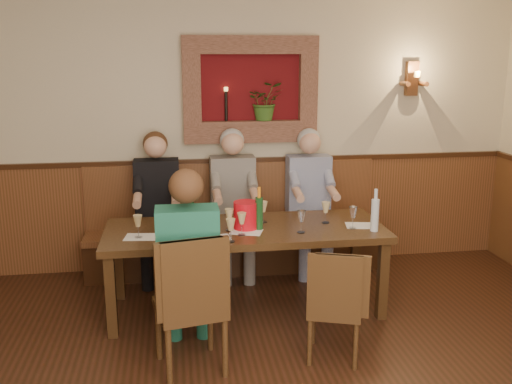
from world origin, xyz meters
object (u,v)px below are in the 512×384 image
chair_near_left (191,330)px  wine_bottle_green_b (189,207)px  dining_table (245,236)px  spittoon_bucket (246,215)px  person_chair_front (189,281)px  water_bottle (375,214)px  wine_bottle_green_a (259,212)px  person_bench_left (158,219)px  person_bench_right (310,213)px  person_bench_mid (234,215)px  bench (234,239)px  chair_near_right (334,326)px

chair_near_left → wine_bottle_green_b: bearing=76.6°
dining_table → spittoon_bucket: bearing=-90.9°
chair_near_left → wine_bottle_green_b: (0.04, 1.01, 0.63)m
dining_table → person_chair_front: person_chair_front is taller
person_chair_front → water_bottle: person_chair_front is taller
wine_bottle_green_a → wine_bottle_green_b: bearing=166.7°
person_bench_left → water_bottle: bearing=-30.7°
dining_table → person_bench_right: 1.14m
chair_near_left → person_bench_mid: size_ratio=0.70×
bench → chair_near_left: bench is taller
chair_near_right → person_bench_left: bearing=144.9°
spittoon_bucket → wine_bottle_green_b: wine_bottle_green_b is taller
wine_bottle_green_b → person_bench_left: bearing=110.8°
chair_near_left → person_chair_front: 0.35m
chair_near_right → chair_near_left: bearing=-161.0°
wine_bottle_green_a → water_bottle: wine_bottle_green_a is taller
spittoon_bucket → wine_bottle_green_a: 0.12m
water_bottle → wine_bottle_green_a: bearing=169.2°
person_bench_left → wine_bottle_green_b: bearing=-69.2°
person_bench_right → wine_bottle_green_a: person_bench_right is taller
spittoon_bucket → wine_bottle_green_b: 0.49m
person_bench_mid → wine_bottle_green_b: size_ratio=3.43×
bench → chair_near_left: (-0.51, -1.88, -0.03)m
person_bench_left → person_chair_front: bearing=-81.3°
dining_table → person_bench_left: 1.13m
chair_near_left → spittoon_bucket: size_ratio=4.41×
bench → chair_near_right: (0.54, -1.88, -0.08)m
chair_near_right → spittoon_bucket: 1.22m
bench → person_chair_front: size_ratio=2.05×
dining_table → person_bench_right: person_bench_right is taller
chair_near_right → wine_bottle_green_b: (-1.01, 1.00, 0.68)m
bench → wine_bottle_green_a: wine_bottle_green_a is taller
person_bench_right → water_bottle: bearing=-75.0°
person_bench_mid → person_chair_front: 1.69m
chair_near_left → chair_near_right: (1.05, 0.01, -0.05)m
person_chair_front → wine_bottle_green_b: person_chair_front is taller
person_bench_left → chair_near_left: bearing=-81.9°
person_chair_front → wine_bottle_green_b: size_ratio=3.37×
bench → wine_bottle_green_b: (-0.47, -0.87, 0.60)m
person_bench_left → wine_bottle_green_b: size_ratio=3.39×
person_bench_left → water_bottle: 2.15m
person_bench_mid → spittoon_bucket: 0.90m
bench → spittoon_bucket: 1.11m
wine_bottle_green_b → chair_near_left: bearing=-92.2°
person_bench_left → person_bench_right: same height
bench → person_chair_front: 1.82m
dining_table → person_chair_front: bearing=-123.6°
chair_near_right → spittoon_bucket: spittoon_bucket is taller
bench → wine_bottle_green_a: size_ratio=8.11×
chair_near_right → person_bench_left: person_bench_left is taller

